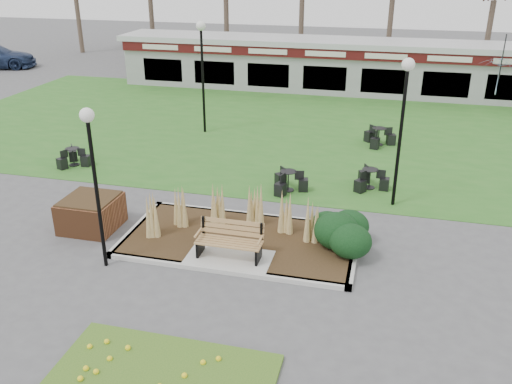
% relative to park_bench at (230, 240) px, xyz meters
% --- Properties ---
extents(ground, '(100.00, 100.00, 0.00)m').
position_rel_park_bench_xyz_m(ground, '(0.00, -0.25, -0.59)').
color(ground, '#515154').
rests_on(ground, ground).
extents(lawn, '(34.00, 16.00, 0.02)m').
position_rel_park_bench_xyz_m(lawn, '(0.00, 11.75, -0.58)').
color(lawn, '#2C6C22').
rests_on(lawn, ground).
extents(planting_bed, '(6.75, 3.40, 1.27)m').
position_rel_park_bench_xyz_m(planting_bed, '(1.27, 1.10, -0.22)').
color(planting_bed, '#342615').
rests_on(planting_bed, ground).
extents(park_bench, '(1.70, 0.66, 0.93)m').
position_rel_park_bench_xyz_m(park_bench, '(0.00, 0.00, 0.00)').
color(park_bench, '#AD7C4E').
rests_on(park_bench, ground).
extents(brick_planter, '(1.50, 1.50, 0.95)m').
position_rel_park_bench_xyz_m(brick_planter, '(-4.40, 0.75, -0.11)').
color(brick_planter, brown).
rests_on(brick_planter, ground).
extents(food_pavilion, '(24.60, 3.40, 2.90)m').
position_rel_park_bench_xyz_m(food_pavilion, '(0.00, 19.71, 0.89)').
color(food_pavilion, gray).
rests_on(food_pavilion, ground).
extents(lamp_post_near_left, '(0.34, 0.34, 4.12)m').
position_rel_park_bench_xyz_m(lamp_post_near_left, '(-3.00, -1.05, 2.42)').
color(lamp_post_near_left, black).
rests_on(lamp_post_near_left, ground).
extents(lamp_post_mid_right, '(0.38, 0.38, 4.61)m').
position_rel_park_bench_xyz_m(lamp_post_mid_right, '(4.04, 4.47, 2.77)').
color(lamp_post_mid_right, black).
rests_on(lamp_post_mid_right, ground).
extents(lamp_post_far_left, '(0.40, 0.40, 4.77)m').
position_rel_park_bench_xyz_m(lamp_post_far_left, '(-4.26, 10.30, 2.89)').
color(lamp_post_far_left, black).
rests_on(lamp_post_far_left, ground).
extents(bistro_set_a, '(1.14, 1.25, 0.67)m').
position_rel_park_bench_xyz_m(bistro_set_a, '(-7.65, 5.13, -0.35)').
color(bistro_set_a, black).
rests_on(bistro_set_a, ground).
extents(bistro_set_b, '(1.34, 1.31, 0.73)m').
position_rel_park_bench_xyz_m(bistro_set_b, '(3.32, 10.32, -0.33)').
color(bistro_set_b, black).
rests_on(bistro_set_b, ground).
extents(bistro_set_c, '(1.24, 1.28, 0.69)m').
position_rel_park_bench_xyz_m(bistro_set_c, '(0.60, 4.75, -0.34)').
color(bistro_set_c, black).
rests_on(bistro_set_c, ground).
extents(bistro_set_d, '(1.15, 1.27, 0.68)m').
position_rel_park_bench_xyz_m(bistro_set_d, '(3.23, 5.63, -0.34)').
color(bistro_set_d, black).
rests_on(bistro_set_d, ground).
extents(patio_umbrella, '(2.76, 2.78, 2.61)m').
position_rel_park_bench_xyz_m(patio_umbrella, '(8.84, 17.75, 1.07)').
color(patio_umbrella, black).
rests_on(patio_umbrella, ground).
extents(car_silver, '(4.70, 2.55, 1.52)m').
position_rel_park_bench_xyz_m(car_silver, '(-12.87, 26.29, 0.17)').
color(car_silver, '#A6A7AA').
rests_on(car_silver, ground).
extents(car_black, '(4.30, 1.85, 1.38)m').
position_rel_park_bench_xyz_m(car_black, '(-12.76, 26.75, 0.10)').
color(car_black, black).
rests_on(car_black, ground).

